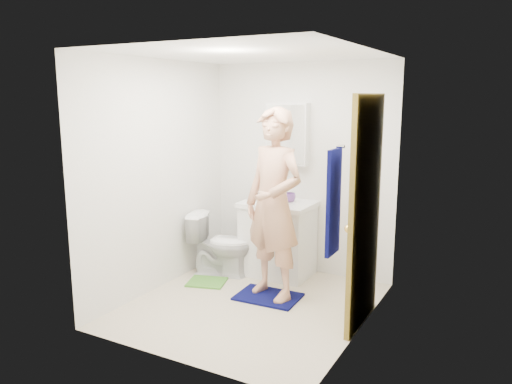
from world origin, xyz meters
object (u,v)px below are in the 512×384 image
Objects in this scene: vanity_cabinet at (278,240)px; toilet at (221,244)px; medicine_cabinet at (288,134)px; man at (274,205)px; soap_dispenser at (265,193)px; towel at (333,203)px; toothbrush_cup at (290,197)px.

vanity_cabinet reaches higher than toilet.
man is (0.26, -0.86, -0.63)m from medicine_cabinet.
vanity_cabinet is at bearing 8.26° from soap_dispenser.
medicine_cabinet reaches higher than towel.
medicine_cabinet is 1.10m from man.
toilet is at bearing -136.23° from medicine_cabinet.
toilet is 3.80× the size of soap_dispenser.
toothbrush_cup is at bearing 119.94° from man.
towel is 1.11× the size of toilet.
toothbrush_cup is 0.07× the size of man.
man reaches higher than towel.
soap_dispenser is 0.10× the size of man.
towel is (1.18, -1.48, 0.85)m from vanity_cabinet.
towel is at bearing -55.44° from toothbrush_cup.
vanity_cabinet is 2.08m from towel.
medicine_cabinet is 0.97× the size of toilet.
vanity_cabinet is 1.14× the size of medicine_cabinet.
soap_dispenser is 0.28m from toothbrush_cup.
medicine_cabinet reaches higher than soap_dispenser.
medicine_cabinet is at bearing 124.61° from towel.
toothbrush_cup is (0.68, 0.39, 0.54)m from toilet.
man is (0.83, -0.32, 0.61)m from toilet.
medicine_cabinet is 0.87× the size of towel.
towel is at bearing -55.39° from medicine_cabinet.
medicine_cabinet is at bearing 125.11° from toothbrush_cup.
medicine_cabinet reaches higher than toothbrush_cup.
vanity_cabinet is 1.22m from medicine_cabinet.
man is (0.42, -0.62, 0.03)m from soap_dispenser.
toothbrush_cup is (0.11, -0.16, -0.70)m from medicine_cabinet.
towel is 2.28m from toilet.
toilet is at bearing -144.27° from soap_dispenser.
vanity_cabinet is 1.00× the size of towel.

